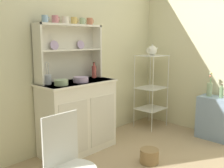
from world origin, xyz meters
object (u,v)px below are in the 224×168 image
floor_basket (149,156)px  porcelain_teapot (152,50)px  wire_chair (67,160)px  utensil_jar (48,79)px  side_shelf_blue (216,118)px  cup_sky_0 (45,19)px  bowl_mixing_large (61,82)px  bakers_rack (151,83)px  hutch_shelf_unit (68,48)px  hutch_cabinet (78,116)px  jam_bottle (94,71)px  flower_vase (210,88)px  oil_bottle (221,92)px

floor_basket → porcelain_teapot: (1.03, 0.73, 1.14)m
wire_chair → utensil_jar: utensil_jar is taller
side_shelf_blue → cup_sky_0: size_ratio=7.17×
bowl_mixing_large → porcelain_teapot: size_ratio=0.65×
cup_sky_0 → utensil_jar: size_ratio=0.33×
wire_chair → porcelain_teapot: (2.25, 0.87, 0.70)m
utensil_jar → porcelain_teapot: bearing=-6.1°
bakers_rack → floor_basket: bearing=-144.9°
hutch_shelf_unit → utensil_jar: (-0.35, -0.09, -0.34)m
hutch_cabinet → cup_sky_0: (-0.33, 0.12, 1.15)m
jam_bottle → flower_vase: 1.63m
floor_basket → utensil_jar: size_ratio=0.84×
flower_vase → oil_bottle: 0.17m
hutch_cabinet → floor_basket: bearing=-67.2°
cup_sky_0 → bowl_mixing_large: bearing=-75.5°
hutch_cabinet → flower_vase: size_ratio=2.83×
bakers_rack → oil_bottle: size_ratio=6.03×
hutch_cabinet → hutch_shelf_unit: (0.00, 0.16, 0.83)m
utensil_jar → flower_vase: 2.21m
hutch_shelf_unit → porcelain_teapot: bearing=-11.1°
cup_sky_0 → porcelain_teapot: cup_sky_0 is taller
jam_bottle → wire_chair: bearing=-139.1°
bowl_mixing_large → jam_bottle: size_ratio=0.74×
wire_chair → bowl_mixing_large: bowl_mixing_large is taller
wire_chair → floor_basket: bearing=16.3°
hutch_cabinet → floor_basket: (0.35, -0.84, -0.37)m
floor_basket → cup_sky_0: size_ratio=2.55×
hutch_cabinet → utensil_jar: size_ratio=3.82×
bakers_rack → jam_bottle: (-1.03, 0.20, 0.27)m
hutch_cabinet → porcelain_teapot: bearing=-4.5°
floor_basket → cup_sky_0: cup_sky_0 is taller
bakers_rack → hutch_shelf_unit: bearing=168.9°
bakers_rack → floor_basket: 1.41m
side_shelf_blue → utensil_jar: 2.35m
side_shelf_blue → hutch_shelf_unit: bearing=142.0°
side_shelf_blue → wire_chair: 2.47m
hutch_cabinet → wire_chair: hutch_cabinet is taller
bakers_rack → bowl_mixing_large: size_ratio=7.35×
bowl_mixing_large → porcelain_teapot: 1.69m
floor_basket → utensil_jar: bearing=127.8°
side_shelf_blue → cup_sky_0: bearing=148.0°
oil_bottle → bowl_mixing_large: bearing=150.6°
hutch_cabinet → oil_bottle: bearing=-35.3°
hutch_cabinet → oil_bottle: size_ratio=5.08×
cup_sky_0 → porcelain_teapot: size_ratio=0.35×
side_shelf_blue → wire_chair: wire_chair is taller
bowl_mixing_large → oil_bottle: size_ratio=0.82×
side_shelf_blue → hutch_cabinet: bearing=145.9°
floor_basket → flower_vase: size_ratio=0.62×
cup_sky_0 → floor_basket: bearing=-54.5°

